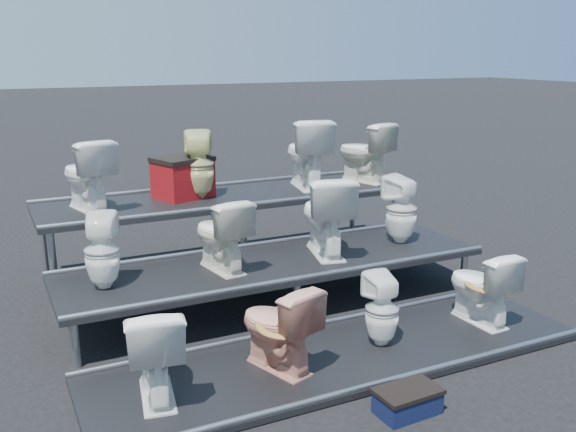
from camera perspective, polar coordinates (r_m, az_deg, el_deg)
name	(u,v)px	position (r m, az deg, el deg)	size (l,w,h in m)	color
ground	(275,305)	(6.48, -1.13, -7.89)	(80.00, 80.00, 0.00)	black
tier_front	(341,356)	(5.42, 4.78, -12.30)	(4.20, 1.20, 0.06)	black
tier_mid	(275,283)	(6.40, -1.14, -5.98)	(4.20, 1.20, 0.46)	black
tier_back	(228,231)	(7.48, -5.33, -1.37)	(4.20, 1.20, 0.86)	black
toilet_0	(154,350)	(4.72, -11.83, -11.60)	(0.40, 0.70, 0.72)	white
toilet_1	(277,326)	(5.01, -0.94, -9.79)	(0.39, 0.69, 0.70)	tan
toilet_2	(382,309)	(5.47, 8.36, -8.20)	(0.28, 0.29, 0.63)	white
toilet_3	(481,286)	(6.09, 16.75, -5.99)	(0.38, 0.67, 0.68)	white
toilet_4	(102,251)	(5.76, -16.21, -3.01)	(0.30, 0.31, 0.67)	white
toilet_5	(221,234)	(6.02, -6.01, -1.61)	(0.39, 0.68, 0.70)	silver
toilet_6	(325,215)	(6.45, 3.33, 0.12)	(0.46, 0.80, 0.82)	white
toilet_7	(401,209)	(6.95, 10.04, 0.60)	(0.33, 0.34, 0.73)	white
toilet_8	(87,174)	(6.92, -17.47, 3.54)	(0.41, 0.73, 0.74)	white
toilet_9	(199,165)	(7.19, -7.95, 4.53)	(0.34, 0.35, 0.76)	beige
toilet_10	(307,153)	(7.70, 1.66, 5.62)	(0.47, 0.82, 0.83)	white
toilet_11	(364,152)	(8.11, 6.79, 5.67)	(0.42, 0.73, 0.75)	silver
red_crate	(183,179)	(7.29, -9.32, 3.23)	(0.57, 0.46, 0.41)	maroon
step_stool	(407,403)	(4.75, 10.57, -16.01)	(0.44, 0.26, 0.16)	black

